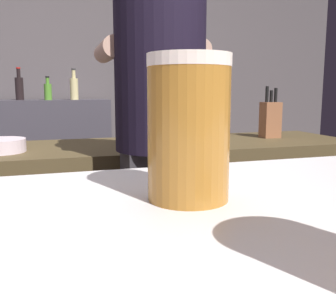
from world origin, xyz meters
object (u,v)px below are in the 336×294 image
Objects in this scene: bottle_vinegar at (74,88)px; knife_block at (270,119)px; bartender at (161,129)px; mixing_bowl at (1,146)px; chefs_knife at (192,142)px; pint_glass_near at (189,128)px; bottle_olive_oil at (48,91)px; bottle_hot_sauce at (19,87)px.

knife_block is at bearing -49.96° from bottle_vinegar.
bartender is 0.73m from mixing_bowl.
bottle_vinegar reaches higher than chefs_knife.
knife_block is at bearing 55.67° from pint_glass_near.
bartender reaches higher than chefs_knife.
chefs_knife is 1.33× the size of bottle_olive_oil.
knife_block is 0.53m from chefs_knife.
pint_glass_near is 2.76m from bottle_vinegar.
bottle_vinegar reaches higher than mixing_bowl.
knife_block is 1.37× the size of mixing_bowl.
mixing_bowl is (-1.40, -0.10, -0.08)m from knife_block.
bottle_hot_sauce is 0.41m from bottle_vinegar.
bartender is at bearing -70.40° from bottle_hot_sauce.
bottle_hot_sauce is at bearing 163.26° from bottle_olive_oil.
knife_block is at bearing 4.22° from mixing_bowl.
bartender is at bearing -113.81° from chefs_knife.
bottle_hot_sauce reaches higher than chefs_knife.
bartender is at bearing -32.50° from mixing_bowl.
mixing_bowl is at bearing -106.81° from bottle_vinegar.
chefs_knife is (0.89, 0.02, -0.02)m from mixing_bowl.
bottle_vinegar is (0.06, 2.76, 0.05)m from pint_glass_near.
bottle_vinegar reaches higher than pint_glass_near.
chefs_knife is 1.00× the size of bottle_vinegar.
bottle_hot_sauce is (-0.01, 1.37, 0.26)m from mixing_bowl.
mixing_bowl is 1.66× the size of pint_glass_near.
bottle_hot_sauce is 1.37× the size of bottle_olive_oil.
bottle_vinegar is (0.39, 1.30, 0.26)m from mixing_bowl.
pint_glass_near is 0.51× the size of bottle_hot_sauce.
bottle_hot_sauce is 1.03× the size of bottle_vinegar.
bottle_olive_oil reaches higher than mixing_bowl.
bottle_vinegar is (-0.22, 1.69, 0.16)m from bartender.
chefs_knife is at bearing -68.77° from bottle_vinegar.
pint_glass_near is at bearing -124.33° from knife_block.
bottle_olive_oil is at bearing 14.28° from bartender.
pint_glass_near is at bearing -77.09° from mixing_bowl.
mixing_bowl is 1.34m from bottle_olive_oil.
bottle_hot_sauce is at bearing 20.05° from bartender.
bartender reaches higher than pint_glass_near.
bottle_olive_oil is at bearing 81.42° from mixing_bowl.
pint_glass_near is 2.76m from bottle_olive_oil.
mixing_bowl is 0.87× the size of bottle_vinegar.
bottle_vinegar reaches higher than bottle_olive_oil.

